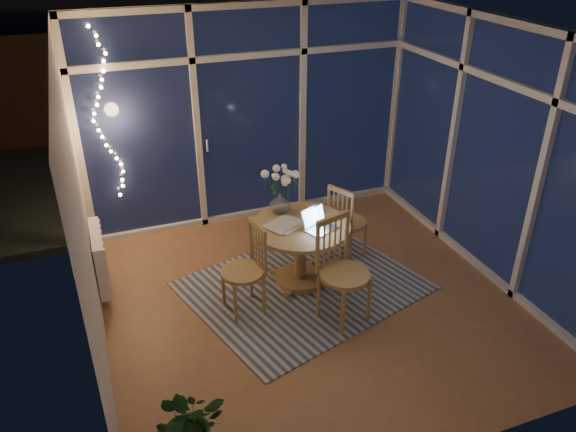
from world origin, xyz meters
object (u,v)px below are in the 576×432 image
object	(u,v)px
chair_right	(348,220)
laptop	(322,219)
chair_left	(242,270)
dining_table	(300,254)
potted_plant	(190,429)
flower_vase	(280,203)
chair_front	(345,273)

from	to	relation	value
chair_right	laptop	xyz separation A→B (m)	(-0.52, -0.44, 0.34)
chair_left	chair_right	size ratio (longest dim) A/B	1.03
dining_table	chair_left	world-z (taller)	chair_left
laptop	potted_plant	bearing A→B (deg)	-158.93
dining_table	flower_vase	size ratio (longest dim) A/B	4.80
chair_front	flower_vase	size ratio (longest dim) A/B	5.05
potted_plant	chair_right	bearing A→B (deg)	43.68
dining_table	flower_vase	bearing A→B (deg)	106.64
chair_left	chair_front	bearing A→B (deg)	53.63
chair_front	dining_table	bearing A→B (deg)	85.20
laptop	potted_plant	world-z (taller)	laptop
chair_left	laptop	distance (m)	0.91
chair_front	flower_vase	world-z (taller)	chair_front
chair_right	flower_vase	bearing A→B (deg)	58.38
laptop	potted_plant	size ratio (longest dim) A/B	0.41
dining_table	chair_left	xyz separation A→B (m)	(-0.69, -0.26, 0.13)
dining_table	potted_plant	world-z (taller)	potted_plant
chair_left	chair_right	bearing A→B (deg)	103.82
dining_table	chair_right	size ratio (longest dim) A/B	1.10
laptop	flower_vase	distance (m)	0.55
chair_front	laptop	xyz separation A→B (m)	(0.00, 0.56, 0.27)
chair_left	chair_front	size ratio (longest dim) A/B	0.89
potted_plant	flower_vase	bearing A→B (deg)	56.44
chair_right	chair_front	size ratio (longest dim) A/B	0.86
chair_right	flower_vase	size ratio (longest dim) A/B	4.36
dining_table	chair_front	xyz separation A→B (m)	(0.16, -0.72, 0.19)
chair_left	potted_plant	distance (m)	1.79
chair_right	potted_plant	distance (m)	3.06
laptop	chair_right	bearing A→B (deg)	16.71
dining_table	laptop	distance (m)	0.51
laptop	flower_vase	xyz separation A→B (m)	(-0.26, 0.49, -0.01)
chair_front	flower_vase	bearing A→B (deg)	86.60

